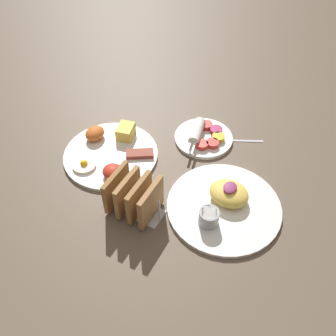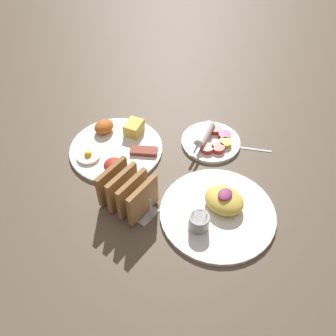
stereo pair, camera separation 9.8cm
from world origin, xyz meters
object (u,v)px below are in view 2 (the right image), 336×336
object	(u,v)px
plate_condiments	(211,140)
toast_rack	(128,192)
plate_breakfast	(116,146)
plate_foreground	(218,210)

from	to	relation	value
plate_condiments	toast_rack	bearing A→B (deg)	172.15
plate_condiments	toast_rack	size ratio (longest dim) A/B	1.25
plate_breakfast	plate_foreground	size ratio (longest dim) A/B	0.93
plate_foreground	toast_rack	bearing A→B (deg)	119.51
plate_foreground	toast_rack	distance (m)	0.22
plate_breakfast	toast_rack	distance (m)	0.21
plate_breakfast	plate_condiments	distance (m)	0.27
plate_condiments	plate_foreground	bearing A→B (deg)	-143.62
plate_breakfast	toast_rack	xyz separation A→B (m)	(-0.13, -0.16, 0.04)
plate_breakfast	plate_foreground	distance (m)	0.35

